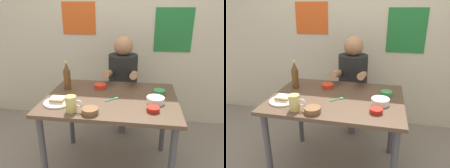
% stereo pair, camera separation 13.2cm
% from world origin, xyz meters
% --- Properties ---
extents(ground_plane, '(6.00, 6.00, 0.00)m').
position_xyz_m(ground_plane, '(0.00, 0.00, 0.00)').
color(ground_plane, slate).
extents(wall_back, '(4.40, 0.09, 2.60)m').
position_xyz_m(wall_back, '(0.00, 1.05, 1.30)').
color(wall_back, '#BCB299').
rests_on(wall_back, ground).
extents(dining_table, '(1.10, 0.80, 0.74)m').
position_xyz_m(dining_table, '(0.00, 0.00, 0.65)').
color(dining_table, '#4C3828').
rests_on(dining_table, ground).
extents(stool, '(0.34, 0.34, 0.45)m').
position_xyz_m(stool, '(0.04, 0.63, 0.35)').
color(stool, '#4C4C51').
rests_on(stool, ground).
extents(person_seated, '(0.33, 0.56, 0.72)m').
position_xyz_m(person_seated, '(0.04, 0.62, 0.77)').
color(person_seated, black).
rests_on(person_seated, stool).
extents(plate_orange, '(0.22, 0.22, 0.01)m').
position_xyz_m(plate_orange, '(-0.40, -0.18, 0.75)').
color(plate_orange, silver).
rests_on(plate_orange, dining_table).
extents(sandwich, '(0.11, 0.09, 0.04)m').
position_xyz_m(sandwich, '(-0.40, -0.18, 0.77)').
color(sandwich, beige).
rests_on(sandwich, plate_orange).
extents(beer_mug, '(0.13, 0.08, 0.12)m').
position_xyz_m(beer_mug, '(-0.25, -0.30, 0.80)').
color(beer_mug, '#D1BC66').
rests_on(beer_mug, dining_table).
extents(beer_bottle, '(0.06, 0.06, 0.26)m').
position_xyz_m(beer_bottle, '(-0.42, 0.13, 0.86)').
color(beer_bottle, '#593819').
rests_on(beer_bottle, dining_table).
extents(sambal_bowl_red, '(0.10, 0.10, 0.03)m').
position_xyz_m(sambal_bowl_red, '(0.34, -0.21, 0.76)').
color(sambal_bowl_red, '#B21E14').
rests_on(sambal_bowl_red, dining_table).
extents(rice_bowl_white, '(0.14, 0.14, 0.05)m').
position_xyz_m(rice_bowl_white, '(0.36, -0.06, 0.77)').
color(rice_bowl_white, silver).
rests_on(rice_bowl_white, dining_table).
extents(condiment_bowl_brown, '(0.12, 0.12, 0.04)m').
position_xyz_m(condiment_bowl_brown, '(-0.11, -0.31, 0.76)').
color(condiment_bowl_brown, brown).
rests_on(condiment_bowl_brown, dining_table).
extents(sauce_bowl_chili, '(0.11, 0.11, 0.04)m').
position_xyz_m(sauce_bowl_chili, '(-0.13, 0.19, 0.76)').
color(sauce_bowl_chili, red).
rests_on(sauce_bowl_chili, dining_table).
extents(dip_bowl_green, '(0.10, 0.10, 0.03)m').
position_xyz_m(dip_bowl_green, '(0.41, 0.14, 0.76)').
color(dip_bowl_green, '#388C4C').
rests_on(dip_bowl_green, dining_table).
extents(spoon, '(0.10, 0.09, 0.01)m').
position_xyz_m(spoon, '(0.03, -0.04, 0.75)').
color(spoon, '#26A559').
rests_on(spoon, dining_table).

